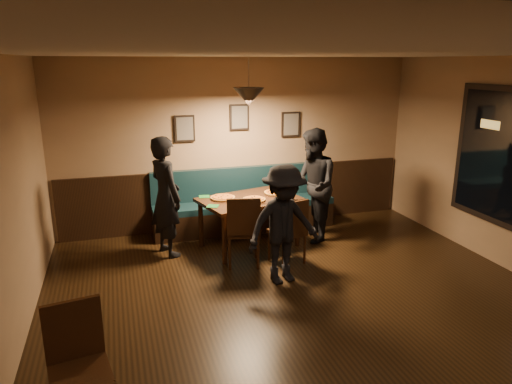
# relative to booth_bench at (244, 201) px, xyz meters

# --- Properties ---
(floor) EXTENTS (7.00, 7.00, 0.00)m
(floor) POSITION_rel_booth_bench_xyz_m (0.00, -3.20, -0.50)
(floor) COLOR black
(floor) RESTS_ON ground
(ceiling) EXTENTS (7.00, 7.00, 0.00)m
(ceiling) POSITION_rel_booth_bench_xyz_m (0.00, -3.20, 2.30)
(ceiling) COLOR silver
(ceiling) RESTS_ON ground
(wall_back) EXTENTS (6.00, 0.00, 6.00)m
(wall_back) POSITION_rel_booth_bench_xyz_m (0.00, 0.30, 0.90)
(wall_back) COLOR #8C704F
(wall_back) RESTS_ON ground
(wainscot) EXTENTS (5.88, 0.06, 1.00)m
(wainscot) POSITION_rel_booth_bench_xyz_m (0.00, 0.27, 0.00)
(wainscot) COLOR black
(wainscot) RESTS_ON ground
(booth_bench) EXTENTS (3.00, 0.60, 1.00)m
(booth_bench) POSITION_rel_booth_bench_xyz_m (0.00, 0.00, 0.00)
(booth_bench) COLOR #0F232D
(booth_bench) RESTS_ON ground
(picture_left) EXTENTS (0.32, 0.04, 0.42)m
(picture_left) POSITION_rel_booth_bench_xyz_m (-0.90, 0.27, 1.20)
(picture_left) COLOR black
(picture_left) RESTS_ON wall_back
(picture_center) EXTENTS (0.32, 0.04, 0.42)m
(picture_center) POSITION_rel_booth_bench_xyz_m (0.00, 0.27, 1.35)
(picture_center) COLOR black
(picture_center) RESTS_ON wall_back
(picture_right) EXTENTS (0.32, 0.04, 0.42)m
(picture_right) POSITION_rel_booth_bench_xyz_m (0.90, 0.27, 1.20)
(picture_right) COLOR black
(picture_right) RESTS_ON wall_back
(pendant_lamp) EXTENTS (0.44, 0.44, 0.25)m
(pendant_lamp) POSITION_rel_booth_bench_xyz_m (-0.13, -0.73, 1.75)
(pendant_lamp) COLOR black
(pendant_lamp) RESTS_ON ceiling
(dining_table) EXTENTS (1.60, 1.25, 0.76)m
(dining_table) POSITION_rel_booth_bench_xyz_m (-0.13, -0.73, -0.12)
(dining_table) COLOR black
(dining_table) RESTS_ON floor
(chair_near_left) EXTENTS (0.53, 0.53, 1.01)m
(chair_near_left) POSITION_rel_booth_bench_xyz_m (-0.39, -1.34, 0.00)
(chair_near_left) COLOR black
(chair_near_left) RESTS_ON floor
(chair_near_right) EXTENTS (0.50, 0.50, 0.94)m
(chair_near_right) POSITION_rel_booth_bench_xyz_m (0.21, -1.46, -0.03)
(chair_near_right) COLOR black
(chair_near_right) RESTS_ON floor
(diner_left) EXTENTS (0.62, 0.74, 1.74)m
(diner_left) POSITION_rel_booth_bench_xyz_m (-1.34, -0.67, 0.37)
(diner_left) COLOR black
(diner_left) RESTS_ON floor
(diner_right) EXTENTS (0.81, 0.96, 1.76)m
(diner_right) POSITION_rel_booth_bench_xyz_m (0.89, -0.74, 0.38)
(diner_right) COLOR black
(diner_right) RESTS_ON floor
(diner_front) EXTENTS (1.07, 0.73, 1.53)m
(diner_front) POSITION_rel_booth_bench_xyz_m (-0.05, -2.00, 0.27)
(diner_front) COLOR black
(diner_front) RESTS_ON floor
(pizza_a) EXTENTS (0.39, 0.39, 0.04)m
(pizza_a) POSITION_rel_booth_bench_xyz_m (-0.51, -0.65, 0.28)
(pizza_a) COLOR orange
(pizza_a) RESTS_ON dining_table
(pizza_b) EXTENTS (0.40, 0.40, 0.04)m
(pizza_b) POSITION_rel_booth_bench_xyz_m (-0.09, -0.87, 0.28)
(pizza_b) COLOR gold
(pizza_b) RESTS_ON dining_table
(pizza_c) EXTENTS (0.46, 0.46, 0.04)m
(pizza_c) POSITION_rel_booth_bench_xyz_m (0.34, -0.61, 0.28)
(pizza_c) COLOR gold
(pizza_c) RESTS_ON dining_table
(soda_glass) EXTENTS (0.09, 0.09, 0.15)m
(soda_glass) POSITION_rel_booth_bench_xyz_m (0.45, -1.00, 0.34)
(soda_glass) COLOR black
(soda_glass) RESTS_ON dining_table
(tabasco_bottle) EXTENTS (0.03, 0.03, 0.12)m
(tabasco_bottle) POSITION_rel_booth_bench_xyz_m (0.43, -0.81, 0.32)
(tabasco_bottle) COLOR #8F2404
(tabasco_bottle) RESTS_ON dining_table
(napkin_a) EXTENTS (0.18, 0.18, 0.01)m
(napkin_a) POSITION_rel_booth_bench_xyz_m (-0.75, -0.46, 0.26)
(napkin_a) COLOR #1B6723
(napkin_a) RESTS_ON dining_table
(napkin_b) EXTENTS (0.21, 0.21, 0.01)m
(napkin_b) POSITION_rel_booth_bench_xyz_m (-0.73, -0.97, 0.26)
(napkin_b) COLOR #1B6525
(napkin_b) RESTS_ON dining_table
(cutlery_set) EXTENTS (0.18, 0.03, 0.00)m
(cutlery_set) POSITION_rel_booth_bench_xyz_m (-0.10, -1.08, 0.26)
(cutlery_set) COLOR silver
(cutlery_set) RESTS_ON dining_table
(cafe_chair_far) EXTENTS (0.50, 0.50, 0.98)m
(cafe_chair_far) POSITION_rel_booth_bench_xyz_m (-2.37, -3.92, -0.01)
(cafe_chair_far) COLOR black
(cafe_chair_far) RESTS_ON floor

